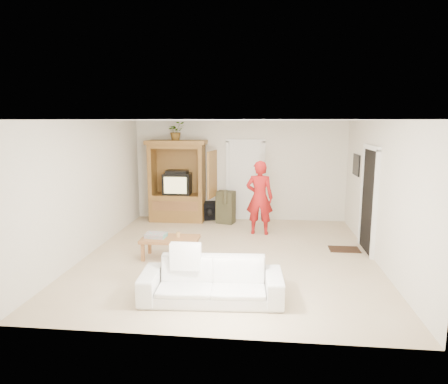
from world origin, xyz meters
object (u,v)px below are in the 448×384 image
Objects in this scene: armoire at (178,186)px; coffee_table at (170,240)px; man at (260,198)px; sofa at (212,281)px.

coffee_table is at bearing -80.77° from armoire.
man reaches higher than sofa.
man is 2.53m from coffee_table.
sofa is (1.50, -4.63, -0.61)m from armoire.
man is at bearing 76.95° from sofa.
armoire is 2.38m from man.
sofa is 1.89× the size of coffee_table.
armoire is at bearing 98.78° from coffee_table.
armoire is 1.94× the size of coffee_table.
armoire is 1.03× the size of sofa.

